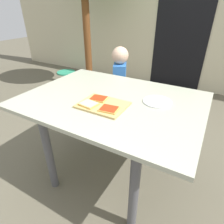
{
  "coord_description": "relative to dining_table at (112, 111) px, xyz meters",
  "views": [
    {
      "loc": [
        0.62,
        -1.09,
        1.36
      ],
      "look_at": [
        0.0,
        0.0,
        0.65
      ],
      "focal_mm": 30.18,
      "sensor_mm": 36.0,
      "label": 1
    }
  ],
  "objects": [
    {
      "name": "ground_plane",
      "position": [
        0.0,
        0.0,
        -0.66
      ],
      "size": [
        16.0,
        16.0,
        0.0
      ],
      "primitive_type": "plane",
      "color": "#605A49"
    },
    {
      "name": "house_door",
      "position": [
        -0.04,
        2.47,
        0.34
      ],
      "size": [
        0.9,
        0.02,
        2.0
      ],
      "primitive_type": "cube",
      "color": "black",
      "rests_on": "ground"
    },
    {
      "name": "dining_table",
      "position": [
        0.0,
        0.0,
        0.0
      ],
      "size": [
        1.3,
        0.97,
        0.77
      ],
      "color": "#B0B39C",
      "rests_on": "ground"
    },
    {
      "name": "cutting_board",
      "position": [
        0.01,
        -0.13,
        0.12
      ],
      "size": [
        0.32,
        0.25,
        0.01
      ],
      "primitive_type": "cube",
      "color": "tan",
      "rests_on": "dining_table"
    },
    {
      "name": "pizza_slice_near_right",
      "position": [
        0.08,
        -0.18,
        0.13
      ],
      "size": [
        0.13,
        0.11,
        0.01
      ],
      "color": "#E0AF53",
      "rests_on": "cutting_board"
    },
    {
      "name": "pizza_slice_far_left",
      "position": [
        -0.06,
        -0.08,
        0.13
      ],
      "size": [
        0.13,
        0.11,
        0.01
      ],
      "color": "#E0AF53",
      "rests_on": "cutting_board"
    },
    {
      "name": "pizza_slice_near_left",
      "position": [
        -0.07,
        -0.19,
        0.13
      ],
      "size": [
        0.13,
        0.11,
        0.01
      ],
      "color": "#E0AF53",
      "rests_on": "cutting_board"
    },
    {
      "name": "plate_white_right",
      "position": [
        0.31,
        0.1,
        0.11
      ],
      "size": [
        0.2,
        0.2,
        0.01
      ],
      "primitive_type": "cylinder",
      "color": "white",
      "rests_on": "dining_table"
    },
    {
      "name": "child_left",
      "position": [
        -0.36,
        0.82,
        -0.08
      ],
      "size": [
        0.22,
        0.28,
        0.97
      ],
      "color": "navy",
      "rests_on": "ground"
    },
    {
      "name": "garden_hose_coil",
      "position": [
        -2.39,
        2.09,
        -0.64
      ],
      "size": [
        0.42,
        0.42,
        0.03
      ],
      "primitive_type": "cylinder",
      "color": "#309C74",
      "rests_on": "ground"
    }
  ]
}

